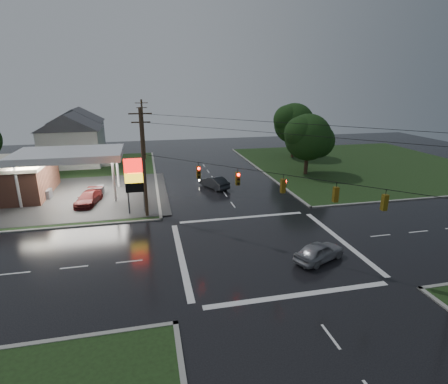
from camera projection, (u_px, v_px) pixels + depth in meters
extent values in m
plane|color=black|center=(265.00, 248.00, 29.23)|extent=(120.00, 120.00, 0.00)
cube|color=black|center=(23.00, 183.00, 48.02)|extent=(36.00, 36.00, 0.08)
cube|color=black|center=(361.00, 164.00, 58.84)|extent=(36.00, 36.00, 0.08)
cube|color=#2D2D2D|center=(57.00, 197.00, 41.80)|extent=(26.00, 18.00, 0.02)
cylinder|color=silver|center=(18.00, 186.00, 37.66)|extent=(0.30, 0.30, 5.00)
cylinder|color=silver|center=(114.00, 181.00, 39.74)|extent=(0.30, 0.30, 5.00)
cylinder|color=silver|center=(34.00, 173.00, 43.25)|extent=(0.30, 0.30, 5.00)
cylinder|color=silver|center=(117.00, 169.00, 45.33)|extent=(0.30, 0.30, 5.00)
cube|color=silver|center=(69.00, 154.00, 40.69)|extent=(12.00, 8.00, 0.80)
cube|color=white|center=(70.00, 158.00, 40.82)|extent=(11.40, 7.40, 0.04)
cube|color=#59595E|center=(47.00, 194.00, 41.46)|extent=(0.80, 1.60, 1.10)
cube|color=#59595E|center=(100.00, 191.00, 42.71)|extent=(0.80, 1.60, 1.10)
cylinder|color=#59595E|center=(127.00, 187.00, 35.76)|extent=(0.16, 0.16, 6.00)
cylinder|color=#59595E|center=(143.00, 186.00, 36.09)|extent=(0.16, 0.16, 6.00)
cube|color=red|center=(134.00, 165.00, 35.27)|extent=(2.00, 0.35, 1.40)
cube|color=yellow|center=(135.00, 178.00, 35.66)|extent=(2.00, 0.35, 1.00)
cube|color=black|center=(136.00, 187.00, 35.95)|extent=(2.00, 0.35, 1.00)
cylinder|color=#382619|center=(144.00, 164.00, 34.45)|extent=(0.32, 0.32, 11.00)
cube|color=#382619|center=(140.00, 114.00, 32.99)|extent=(2.20, 0.12, 0.12)
cube|color=#382619|center=(141.00, 122.00, 33.23)|extent=(1.80, 0.12, 0.12)
cylinder|color=#382619|center=(143.00, 130.00, 61.07)|extent=(0.32, 0.32, 10.50)
cube|color=#382619|center=(141.00, 103.00, 59.68)|extent=(2.20, 0.12, 0.12)
cube|color=#382619|center=(142.00, 108.00, 59.92)|extent=(1.80, 0.12, 0.12)
cube|color=#59470C|center=(199.00, 172.00, 30.99)|extent=(0.34, 0.34, 1.10)
cylinder|color=#FF0C07|center=(199.00, 169.00, 30.69)|extent=(0.22, 0.08, 0.22)
cube|color=#59470C|center=(238.00, 179.00, 28.93)|extent=(0.34, 0.34, 1.10)
cylinder|color=#FF0C07|center=(238.00, 175.00, 28.63)|extent=(0.22, 0.08, 0.22)
cube|color=#59470C|center=(283.00, 186.00, 26.87)|extent=(0.34, 0.34, 1.10)
cylinder|color=#FF0C07|center=(286.00, 181.00, 26.79)|extent=(0.08, 0.22, 0.22)
cube|color=#59470C|center=(336.00, 194.00, 24.80)|extent=(0.34, 0.34, 1.10)
cylinder|color=#FF0C07|center=(335.00, 189.00, 24.88)|extent=(0.22, 0.08, 0.22)
cube|color=#59470C|center=(385.00, 202.00, 23.16)|extent=(0.34, 0.34, 1.10)
cylinder|color=#FF0C07|center=(383.00, 196.00, 23.23)|extent=(0.22, 0.08, 0.22)
cube|color=silver|center=(73.00, 147.00, 57.49)|extent=(9.00, 8.00, 6.00)
cube|color=gray|center=(108.00, 161.00, 59.37)|extent=(1.60, 4.80, 0.80)
cube|color=silver|center=(79.00, 137.00, 68.46)|extent=(9.00, 8.00, 6.00)
cube|color=gray|center=(108.00, 149.00, 70.34)|extent=(1.60, 4.80, 0.80)
cylinder|color=black|center=(306.00, 158.00, 51.87)|extent=(0.56, 0.56, 5.04)
sphere|color=black|center=(308.00, 137.00, 50.96)|extent=(6.80, 6.80, 6.80)
sphere|color=black|center=(317.00, 141.00, 51.78)|extent=(5.10, 5.10, 5.10)
sphere|color=black|center=(301.00, 133.00, 50.09)|extent=(4.76, 4.76, 4.76)
cylinder|color=black|center=(293.00, 142.00, 63.59)|extent=(0.56, 0.56, 5.60)
sphere|color=black|center=(294.00, 124.00, 62.57)|extent=(7.20, 7.20, 7.20)
sphere|color=black|center=(302.00, 127.00, 63.44)|extent=(5.40, 5.40, 5.40)
sphere|color=black|center=(288.00, 119.00, 61.66)|extent=(5.04, 5.04, 5.04)
imported|color=black|center=(214.00, 182.00, 45.52)|extent=(3.49, 5.01, 1.57)
imported|color=gray|center=(319.00, 251.00, 26.92)|extent=(4.76, 3.44, 1.50)
imported|color=#5D1615|center=(89.00, 198.00, 39.46)|extent=(3.06, 5.31, 1.45)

